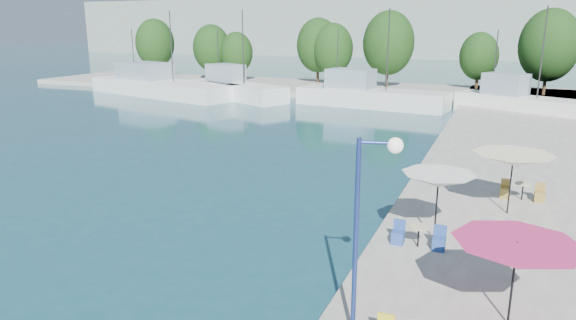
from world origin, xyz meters
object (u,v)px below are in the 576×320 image
at_px(trawler_01, 159,86).
at_px(umbrella_cream, 513,159).
at_px(trawler_03, 367,96).
at_px(trawler_04, 519,104).
at_px(trawler_02, 235,89).
at_px(umbrella_pink, 516,252).
at_px(street_lamp, 371,203).
at_px(umbrella_white, 438,180).

distance_m(trawler_01, umbrella_cream, 49.03).
relative_size(trawler_03, trawler_04, 1.27).
relative_size(trawler_01, trawler_03, 1.37).
relative_size(trawler_01, trawler_02, 1.48).
bearing_deg(trawler_04, trawler_03, -152.73).
xyz_separation_m(umbrella_pink, street_lamp, (-3.24, -1.95, 1.47)).
relative_size(trawler_02, trawler_03, 0.92).
relative_size(trawler_04, umbrella_white, 4.83).
height_order(trawler_04, street_lamp, trawler_04).
bearing_deg(street_lamp, trawler_02, 106.77).
bearing_deg(trawler_02, umbrella_white, -25.39).
bearing_deg(street_lamp, trawler_01, 116.16).
xyz_separation_m(trawler_04, street_lamp, (-4.05, -41.02, 3.01)).
bearing_deg(trawler_03, trawler_02, -174.60).
bearing_deg(umbrella_cream, street_lamp, -106.57).
bearing_deg(trawler_03, umbrella_pink, -64.21).
xyz_separation_m(trawler_01, trawler_04, (39.93, 0.72, 0.00)).
xyz_separation_m(trawler_01, umbrella_white, (36.65, -33.54, 1.76)).
bearing_deg(street_lamp, umbrella_pink, 15.53).
bearing_deg(trawler_02, umbrella_cream, -19.51).
xyz_separation_m(trawler_02, umbrella_pink, (29.33, -39.34, 1.54)).
bearing_deg(trawler_04, trawler_01, -151.94).
distance_m(trawler_03, umbrella_pink, 41.33).
distance_m(trawler_04, umbrella_white, 34.45).
distance_m(trawler_01, trawler_04, 39.93).
height_order(trawler_02, trawler_04, same).
relative_size(trawler_01, umbrella_pink, 6.84).
distance_m(umbrella_cream, street_lamp, 11.26).
xyz_separation_m(umbrella_white, street_lamp, (-0.78, -6.77, 1.26)).
xyz_separation_m(umbrella_cream, street_lamp, (-3.19, -10.73, 1.21)).
height_order(trawler_03, trawler_04, same).
relative_size(trawler_03, umbrella_pink, 4.99).
height_order(trawler_01, trawler_03, same).
distance_m(trawler_01, trawler_03, 25.55).
height_order(trawler_02, umbrella_cream, trawler_02).
height_order(umbrella_pink, umbrella_cream, umbrella_cream).
xyz_separation_m(trawler_02, trawler_04, (30.13, -0.27, 0.00)).
bearing_deg(umbrella_pink, trawler_01, 135.57).
bearing_deg(umbrella_pink, trawler_02, 126.71).
bearing_deg(trawler_03, trawler_04, 6.83).
distance_m(trawler_02, street_lamp, 48.93).
relative_size(trawler_03, umbrella_white, 6.15).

